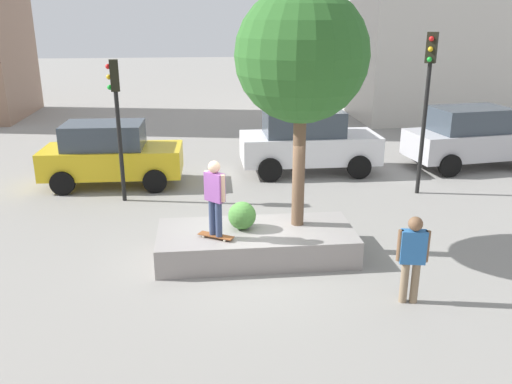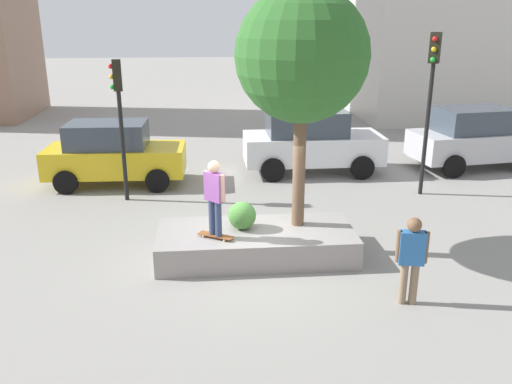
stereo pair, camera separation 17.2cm
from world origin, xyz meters
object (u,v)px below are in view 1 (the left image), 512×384
skateboarder (215,193)px  traffic_light_median (116,106)px  police_car (308,141)px  pedestrian_crossing (412,254)px  sedan_parked (472,137)px  traffic_light_corner (428,87)px  plaza_tree (302,56)px  taxi_cab (110,154)px  skateboard (216,236)px  planter_ledge (256,243)px

skateboarder → traffic_light_median: traffic_light_median is taller
police_car → pedestrian_crossing: (0.18, -8.90, -0.10)m
sedan_parked → traffic_light_corner: (-3.01, -2.70, 2.14)m
plaza_tree → taxi_cab: bearing=132.2°
taxi_cab → pedestrian_crossing: 10.52m
plaza_tree → skateboard: (-1.89, -0.63, -3.70)m
planter_ledge → traffic_light_corner: (5.40, 3.92, 2.91)m
taxi_cab → police_car: police_car is taller
taxi_cab → traffic_light_corner: size_ratio=0.92×
plaza_tree → skateboarder: (-1.89, -0.63, -2.73)m
skateboarder → traffic_light_corner: (6.31, 4.28, 1.57)m
plaza_tree → skateboard: bearing=-161.6°
traffic_light_corner → pedestrian_crossing: (-2.74, -6.25, -2.22)m
traffic_light_corner → traffic_light_median: bearing=178.3°
skateboarder → pedestrian_crossing: bearing=-28.9°
taxi_cab → traffic_light_median: (0.55, -1.60, 1.76)m
pedestrian_crossing → skateboarder: bearing=151.1°
planter_ledge → skateboarder: bearing=-158.2°
planter_ledge → skateboarder: skateboarder is taller
planter_ledge → taxi_cab: bearing=124.8°
plaza_tree → police_car: 7.26m
skateboarder → traffic_light_corner: traffic_light_corner is taller
plaza_tree → taxi_cab: plaza_tree is taller
pedestrian_crossing → traffic_light_corner: bearing=66.3°
taxi_cab → plaza_tree: bearing=-47.8°
plaza_tree → police_car: (1.50, 6.31, -3.28)m
planter_ledge → traffic_light_corner: traffic_light_corner is taller
plaza_tree → sedan_parked: plaza_tree is taller
taxi_cab → pedestrian_crossing: (6.69, -8.12, -0.02)m
taxi_cab → traffic_light_median: traffic_light_median is taller
planter_ledge → skateboard: bearing=-158.2°
skateboarder → taxi_cab: bearing=116.9°
planter_ledge → traffic_light_corner: bearing=35.9°
skateboarder → police_car: (3.39, 6.94, -0.56)m
taxi_cab → sedan_parked: size_ratio=0.91×
police_car → traffic_light_median: (-5.95, -2.39, 1.68)m
traffic_light_median → pedestrian_crossing: size_ratio=2.33×
skateboard → plaza_tree: bearing=18.4°
sedan_parked → pedestrian_crossing: (-5.75, -8.94, -0.09)m
police_car → traffic_light_corner: 4.48m
skateboard → police_car: bearing=63.9°
taxi_cab → police_car: 6.56m
sedan_parked → taxi_cab: bearing=-176.2°
planter_ledge → skateboarder: (-0.91, -0.36, 1.34)m
taxi_cab → planter_ledge: bearing=-55.2°
planter_ledge → skateboard: 1.05m
skateboarder → traffic_light_corner: size_ratio=0.35×
planter_ledge → traffic_light_median: bearing=129.6°
planter_ledge → taxi_cab: size_ratio=1.00×
skateboard → police_car: size_ratio=0.17×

